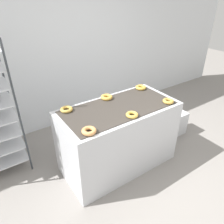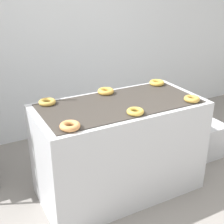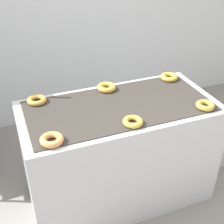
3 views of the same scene
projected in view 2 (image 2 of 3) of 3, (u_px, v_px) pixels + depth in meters
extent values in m
cube|color=silver|center=(60.00, 26.00, 3.78)|extent=(8.00, 0.05, 2.80)
cube|color=silver|center=(119.00, 149.00, 2.94)|extent=(1.52, 0.75, 0.92)
cube|color=#38332D|center=(120.00, 103.00, 2.76)|extent=(1.40, 0.66, 0.01)
cube|color=#262628|center=(179.00, 136.00, 2.78)|extent=(0.12, 0.07, 0.10)
cube|color=silver|center=(208.00, 140.00, 3.64)|extent=(0.36, 0.28, 0.39)
torus|color=tan|center=(70.00, 126.00, 2.28)|extent=(0.15, 0.15, 0.04)
torus|color=gold|center=(135.00, 112.00, 2.53)|extent=(0.14, 0.14, 0.04)
torus|color=gold|center=(192.00, 99.00, 2.79)|extent=(0.14, 0.14, 0.04)
torus|color=gold|center=(47.00, 102.00, 2.72)|extent=(0.15, 0.15, 0.04)
torus|color=gold|center=(105.00, 91.00, 2.97)|extent=(0.16, 0.16, 0.05)
torus|color=gold|center=(157.00, 83.00, 3.21)|extent=(0.15, 0.15, 0.04)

